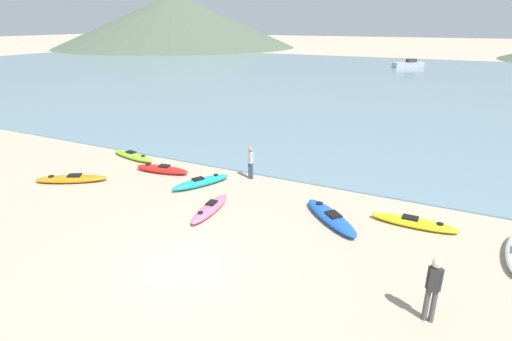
% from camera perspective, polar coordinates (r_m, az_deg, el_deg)
% --- Properties ---
extents(ground_plane, '(400.00, 400.00, 0.00)m').
position_cam_1_polar(ground_plane, '(12.25, -10.50, -13.51)').
color(ground_plane, tan).
extents(bay_water, '(160.00, 70.00, 0.06)m').
position_cam_1_polar(bay_water, '(51.57, 19.49, 11.82)').
color(bay_water, slate).
rests_on(bay_water, ground_plane).
extents(far_hill_left, '(66.84, 66.84, 14.22)m').
position_cam_1_polar(far_hill_left, '(122.15, -11.38, 20.26)').
color(far_hill_left, '#4C5B47').
rests_on(far_hill_left, ground_plane).
extents(kayak_on_sand_0, '(2.81, 1.01, 0.40)m').
position_cam_1_polar(kayak_on_sand_0, '(19.55, -13.27, 0.18)').
color(kayak_on_sand_0, red).
rests_on(kayak_on_sand_0, ground_plane).
extents(kayak_on_sand_1, '(1.78, 2.72, 0.40)m').
position_cam_1_polar(kayak_on_sand_1, '(17.66, -7.87, -1.66)').
color(kayak_on_sand_1, teal).
rests_on(kayak_on_sand_1, ground_plane).
extents(kayak_on_sand_2, '(2.97, 0.67, 0.34)m').
position_cam_1_polar(kayak_on_sand_2, '(15.22, 21.68, -6.92)').
color(kayak_on_sand_2, yellow).
rests_on(kayak_on_sand_2, ground_plane).
extents(kayak_on_sand_3, '(2.81, 2.70, 0.38)m').
position_cam_1_polar(kayak_on_sand_3, '(14.74, 10.65, -6.54)').
color(kayak_on_sand_3, blue).
rests_on(kayak_on_sand_3, ground_plane).
extents(kayak_on_sand_5, '(3.04, 2.22, 0.35)m').
position_cam_1_polar(kayak_on_sand_5, '(19.76, -24.86, -1.09)').
color(kayak_on_sand_5, orange).
rests_on(kayak_on_sand_5, ground_plane).
extents(kayak_on_sand_6, '(0.77, 2.69, 0.37)m').
position_cam_1_polar(kayak_on_sand_6, '(15.24, -6.56, -5.39)').
color(kayak_on_sand_6, '#E5668C').
rests_on(kayak_on_sand_6, ground_plane).
extents(kayak_on_sand_7, '(3.08, 1.14, 0.38)m').
position_cam_1_polar(kayak_on_sand_7, '(21.96, -17.14, 2.02)').
color(kayak_on_sand_7, '#8CCC2D').
rests_on(kayak_on_sand_7, ground_plane).
extents(person_near_foreground, '(0.35, 0.24, 1.73)m').
position_cam_1_polar(person_near_foreground, '(10.54, 23.99, -14.85)').
color(person_near_foreground, '#4C4C4C').
rests_on(person_near_foreground, ground_plane).
extents(person_near_waterline, '(0.31, 0.25, 1.52)m').
position_cam_1_polar(person_near_waterline, '(18.06, -0.77, 1.38)').
color(person_near_waterline, '#384260').
rests_on(person_near_waterline, ground_plane).
extents(moored_boat_0, '(4.65, 4.16, 1.29)m').
position_cam_1_polar(moored_boat_0, '(69.15, 20.96, 13.98)').
color(moored_boat_0, '#B2B2B7').
rests_on(moored_boat_0, bay_water).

